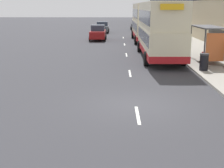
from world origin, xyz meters
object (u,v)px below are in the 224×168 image
(bus_shelter, at_px, (211,37))
(car_2, at_px, (137,25))
(car_0, at_px, (102,27))
(car_1, at_px, (98,33))
(double_decker_bus_near, at_px, (159,29))
(pedestrian_at_shelter, at_px, (211,43))
(pedestrian_2, at_px, (184,41))
(litter_bin, at_px, (204,62))
(double_decker_bus_ahead, at_px, (145,22))

(bus_shelter, distance_m, car_2, 32.76)
(car_0, relative_size, car_1, 1.04)
(double_decker_bus_near, height_order, pedestrian_at_shelter, double_decker_bus_near)
(car_0, distance_m, pedestrian_2, 23.95)
(pedestrian_2, bearing_deg, litter_bin, -92.37)
(double_decker_bus_ahead, distance_m, car_1, 5.87)
(double_decker_bus_ahead, bearing_deg, car_0, 114.47)
(double_decker_bus_ahead, height_order, car_2, double_decker_bus_ahead)
(car_2, relative_size, pedestrian_at_shelter, 2.72)
(bus_shelter, height_order, litter_bin, bus_shelter)
(car_1, relative_size, car_2, 0.91)
(car_0, distance_m, pedestrian_at_shelter, 24.84)
(pedestrian_at_shelter, distance_m, pedestrian_2, 2.26)
(car_0, bearing_deg, double_decker_bus_near, 102.70)
(double_decker_bus_ahead, bearing_deg, litter_bin, -83.45)
(car_2, relative_size, pedestrian_2, 2.46)
(car_0, xyz_separation_m, pedestrian_at_shelter, (10.23, -22.63, 0.16))
(bus_shelter, relative_size, pedestrian_2, 2.26)
(double_decker_bus_ahead, height_order, pedestrian_2, double_decker_bus_ahead)
(bus_shelter, bearing_deg, pedestrian_2, 100.98)
(double_decker_bus_ahead, relative_size, pedestrian_2, 5.75)
(double_decker_bus_near, distance_m, car_1, 14.69)
(car_1, xyz_separation_m, car_2, (5.70, 16.59, -0.02))
(double_decker_bus_ahead, distance_m, pedestrian_2, 10.63)
(pedestrian_at_shelter, height_order, pedestrian_2, pedestrian_2)
(car_1, xyz_separation_m, pedestrian_2, (7.99, -11.33, 0.20))
(pedestrian_at_shelter, xyz_separation_m, pedestrian_2, (-2.26, 0.05, 0.09))
(double_decker_bus_ahead, xyz_separation_m, pedestrian_at_shelter, (4.64, -10.34, -1.28))
(bus_shelter, distance_m, pedestrian_at_shelter, 4.89)
(car_2, bearing_deg, double_decker_bus_near, -90.21)
(bus_shelter, xyz_separation_m, double_decker_bus_near, (-3.30, 2.48, 0.41))
(bus_shelter, relative_size, car_1, 1.00)
(double_decker_bus_ahead, distance_m, car_0, 13.58)
(double_decker_bus_near, bearing_deg, car_1, 112.48)
(car_0, bearing_deg, pedestrian_2, 109.45)
(double_decker_bus_ahead, xyz_separation_m, car_1, (-5.61, 1.04, -1.39))
(double_decker_bus_ahead, distance_m, car_2, 17.69)
(car_1, relative_size, pedestrian_2, 2.25)
(car_0, relative_size, pedestrian_2, 2.34)
(bus_shelter, distance_m, double_decker_bus_near, 4.15)
(pedestrian_at_shelter, distance_m, litter_bin, 8.05)
(bus_shelter, bearing_deg, litter_bin, -112.09)
(litter_bin, bearing_deg, pedestrian_2, 87.63)
(double_decker_bus_ahead, height_order, pedestrian_at_shelter, double_decker_bus_ahead)
(car_2, xyz_separation_m, pedestrian_at_shelter, (4.54, -27.97, 0.13))
(car_1, bearing_deg, bus_shelter, 119.07)
(pedestrian_2, height_order, litter_bin, pedestrian_2)
(car_2, bearing_deg, bus_shelter, -84.41)
(double_decker_bus_ahead, height_order, car_0, double_decker_bus_ahead)
(double_decker_bus_ahead, xyz_separation_m, car_0, (-5.60, 12.29, -1.44))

